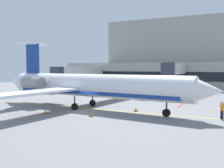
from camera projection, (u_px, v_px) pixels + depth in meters
ground at (86, 112)px, 32.37m from camera, size 120.00×120.00×0.11m
terminal_building at (170, 60)px, 76.47m from camera, size 62.52×16.84×19.90m
jet_bridge_west at (79, 72)px, 65.51m from camera, size 2.40×22.19×5.73m
jet_bridge_east at (175, 69)px, 57.02m from camera, size 2.40×18.28×6.55m
regional_jet at (88, 86)px, 34.32m from camera, size 33.46×27.26×9.31m
baggage_tug at (166, 90)px, 50.99m from camera, size 2.97×1.81×2.17m
belt_loader at (143, 94)px, 44.63m from camera, size 3.56×3.41×1.92m
fuel_tank at (185, 86)px, 57.35m from camera, size 8.42×3.09×2.54m
marshaller at (222, 110)px, 27.29m from camera, size 0.69×0.60×1.94m
safety_cone_alpha at (91, 114)px, 28.75m from camera, size 0.47×0.47×0.55m
safety_cone_bravo at (136, 109)px, 32.17m from camera, size 0.47×0.47×0.55m
safety_cone_charlie at (73, 106)px, 35.24m from camera, size 0.47×0.47×0.55m
safety_cone_delta at (45, 112)px, 30.41m from camera, size 0.47×0.47×0.55m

